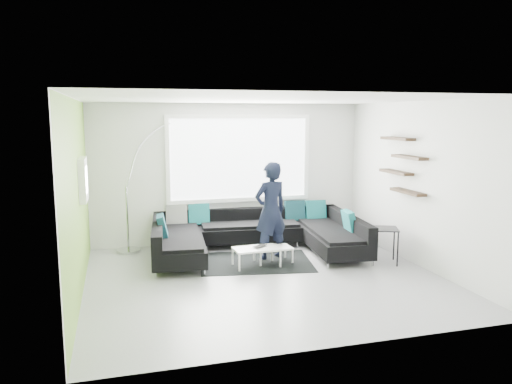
% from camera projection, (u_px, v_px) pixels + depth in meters
% --- Properties ---
extents(ground, '(5.50, 5.50, 0.00)m').
position_uv_depth(ground, '(265.00, 278.00, 7.92)').
color(ground, gray).
rests_on(ground, ground).
extents(room_shell, '(5.54, 5.04, 2.82)m').
position_uv_depth(room_shell, '(264.00, 163.00, 7.85)').
color(room_shell, silver).
rests_on(room_shell, ground).
extents(sectional_sofa, '(3.95, 2.67, 0.81)m').
position_uv_depth(sectional_sofa, '(256.00, 236.00, 9.20)').
color(sectional_sofa, black).
rests_on(sectional_sofa, ground).
extents(rug, '(2.13, 1.70, 0.01)m').
position_uv_depth(rug, '(256.00, 262.00, 8.77)').
color(rug, black).
rests_on(rug, ground).
extents(coffee_table, '(1.02, 0.63, 0.33)m').
position_uv_depth(coffee_table, '(265.00, 255.00, 8.63)').
color(coffee_table, white).
rests_on(coffee_table, ground).
extents(arc_lamp, '(2.51, 1.58, 2.48)m').
position_uv_depth(arc_lamp, '(126.00, 187.00, 9.26)').
color(arc_lamp, white).
rests_on(arc_lamp, ground).
extents(side_table, '(0.59, 0.59, 0.62)m').
position_uv_depth(side_table, '(384.00, 245.00, 8.71)').
color(side_table, black).
rests_on(side_table, ground).
extents(person, '(0.85, 0.75, 1.75)m').
position_uv_depth(person, '(271.00, 211.00, 8.90)').
color(person, black).
rests_on(person, ground).
extents(laptop, '(0.48, 0.47, 0.02)m').
position_uv_depth(laptop, '(262.00, 247.00, 8.53)').
color(laptop, black).
rests_on(laptop, coffee_table).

